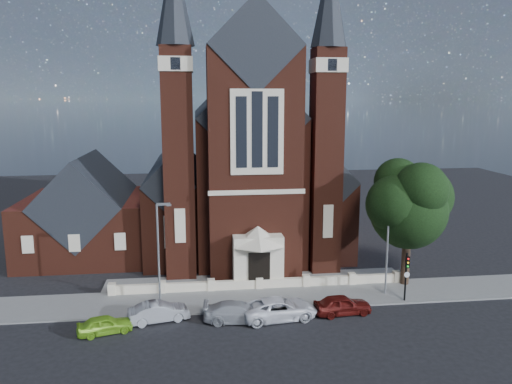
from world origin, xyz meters
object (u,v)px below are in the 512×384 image
(street_lamp_right, at_px, (389,240))
(car_silver_a, at_px, (159,312))
(parish_hall, at_px, (88,216))
(car_silver_b, at_px, (238,312))
(traffic_signal, at_px, (406,271))
(car_lime_van, at_px, (105,325))
(car_white_suv, at_px, (279,309))
(street_lamp_left, at_px, (159,248))
(car_dark_red, at_px, (342,305))
(street_tree, at_px, (411,206))
(church, at_px, (241,166))

(street_lamp_right, bearing_deg, car_silver_a, -171.40)
(street_lamp_right, distance_m, car_silver_a, 18.61)
(parish_hall, height_order, car_silver_a, parish_hall)
(car_silver_b, bearing_deg, traffic_signal, -76.54)
(car_lime_van, distance_m, car_white_suv, 12.14)
(car_white_suv, bearing_deg, car_lime_van, 86.72)
(street_lamp_left, xyz_separation_m, car_dark_red, (13.39, -3.11, -3.87))
(car_silver_b, xyz_separation_m, car_dark_red, (7.76, 0.32, 0.01))
(car_silver_b, bearing_deg, car_silver_a, 88.31)
(traffic_signal, height_order, car_silver_b, traffic_signal)
(parish_hall, xyz_separation_m, traffic_signal, (27.00, -15.57, -1.43))
(street_tree, relative_size, car_silver_b, 2.18)
(street_tree, relative_size, car_dark_red, 2.51)
(car_silver_a, relative_size, car_white_suv, 0.77)
(street_lamp_right, relative_size, car_silver_a, 1.88)
(church, relative_size, car_silver_b, 7.10)
(parish_hall, height_order, traffic_signal, parish_hall)
(parish_hall, height_order, car_white_suv, parish_hall)
(car_silver_a, bearing_deg, street_lamp_right, -94.55)
(car_lime_van, distance_m, car_silver_b, 9.16)
(car_lime_van, relative_size, car_silver_a, 0.86)
(traffic_signal, xyz_separation_m, car_lime_van, (-22.41, -2.60, -1.96))
(car_lime_van, xyz_separation_m, car_silver_b, (9.13, 0.75, 0.09))
(street_lamp_left, xyz_separation_m, car_silver_a, (0.01, -2.72, -3.89))
(church, relative_size, car_silver_a, 8.12)
(church, bearing_deg, car_white_suv, -88.19)
(parish_hall, xyz_separation_m, car_silver_b, (13.72, -17.43, -3.30))
(street_lamp_left, relative_size, car_silver_b, 1.65)
(parish_hall, relative_size, car_white_suv, 2.20)
(parish_hall, xyz_separation_m, car_dark_red, (21.48, -17.11, -3.28))
(parish_hall, relative_size, street_lamp_left, 1.51)
(street_lamp_right, relative_size, car_dark_red, 1.89)
(parish_hall, bearing_deg, church, 17.16)
(parish_hall, height_order, car_silver_b, parish_hall)
(parish_hall, height_order, street_tree, street_tree)
(street_lamp_left, height_order, street_lamp_right, same)
(traffic_signal, xyz_separation_m, car_white_suv, (-10.29, -1.75, -1.81))
(parish_hall, height_order, street_lamp_right, parish_hall)
(street_lamp_right, bearing_deg, street_lamp_left, 180.00)
(car_silver_a, bearing_deg, parish_hall, 12.69)
(street_tree, height_order, car_silver_a, street_tree)
(car_dark_red, bearing_deg, street_tree, -60.97)
(car_silver_b, bearing_deg, parish_hall, 43.71)
(parish_hall, distance_m, street_lamp_right, 29.62)
(parish_hall, bearing_deg, traffic_signal, -29.98)
(parish_hall, distance_m, car_white_suv, 24.29)
(street_lamp_right, distance_m, car_silver_b, 13.41)
(car_dark_red, bearing_deg, traffic_signal, -79.51)
(street_tree, distance_m, car_lime_van, 25.51)
(street_lamp_left, bearing_deg, car_lime_van, -129.95)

